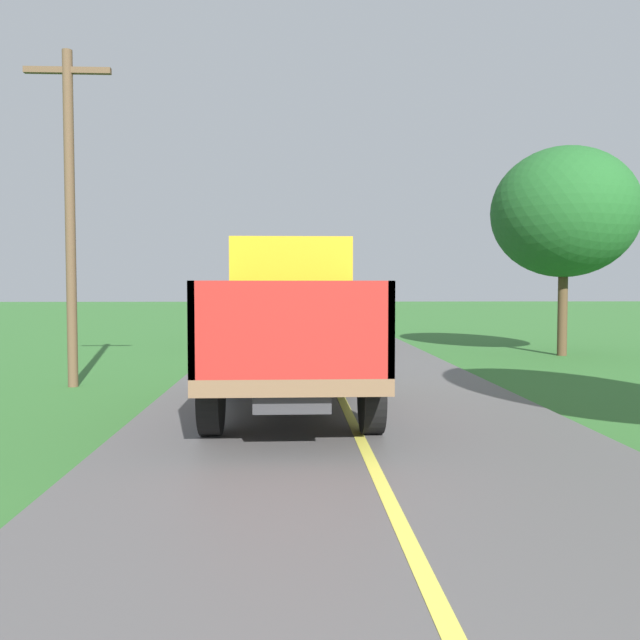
# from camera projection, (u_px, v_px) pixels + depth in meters

# --- Properties ---
(banana_truck_near) EXTENTS (2.38, 5.82, 2.80)m
(banana_truck_near) POSITION_uv_depth(u_px,v_px,m) (292.00, 319.00, 10.99)
(banana_truck_near) COLOR #2D2D30
(banana_truck_near) RESTS_ON road_surface
(banana_truck_far) EXTENTS (2.38, 5.81, 2.80)m
(banana_truck_far) POSITION_uv_depth(u_px,v_px,m) (296.00, 303.00, 24.01)
(banana_truck_far) COLOR #2D2D30
(banana_truck_far) RESTS_ON road_surface
(utility_pole_roadside) EXTENTS (1.70, 0.20, 6.72)m
(utility_pole_roadside) POSITION_uv_depth(u_px,v_px,m) (70.00, 208.00, 13.08)
(utility_pole_roadside) COLOR brown
(utility_pole_roadside) RESTS_ON ground
(roadside_tree_near_left) EXTENTS (4.24, 4.24, 6.14)m
(roadside_tree_near_left) POSITION_uv_depth(u_px,v_px,m) (564.00, 213.00, 19.20)
(roadside_tree_near_left) COLOR #4C3823
(roadside_tree_near_left) RESTS_ON ground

